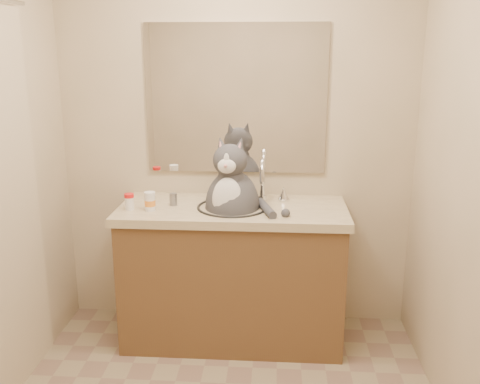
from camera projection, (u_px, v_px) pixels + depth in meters
name	position (u px, v px, depth m)	size (l,w,h in m)	color
room	(212.00, 192.00, 2.12)	(2.22, 2.52, 2.42)	gray
vanity	(233.00, 271.00, 3.25)	(1.34, 0.59, 1.12)	brown
mirror	(236.00, 99.00, 3.25)	(1.10, 0.02, 0.90)	white
cat	(232.00, 201.00, 3.10)	(0.45, 0.42, 0.64)	#404145
pill_bottle_redcap	(129.00, 202.00, 3.07)	(0.07, 0.07, 0.09)	white
pill_bottle_orange	(150.00, 201.00, 3.06)	(0.08, 0.08, 0.11)	white
grey_canister	(173.00, 199.00, 3.16)	(0.06, 0.06, 0.07)	gray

